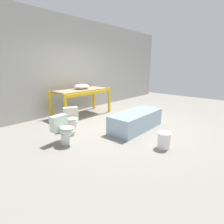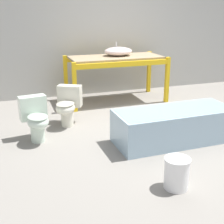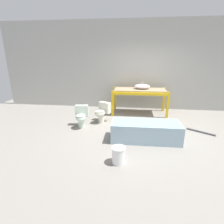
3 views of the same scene
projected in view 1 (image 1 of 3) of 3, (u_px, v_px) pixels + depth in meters
ground_plane at (120, 124)px, 4.97m from camera, size 12.00×12.00×0.00m
warehouse_wall_rear at (70, 66)px, 6.01m from camera, size 10.80×0.08×3.20m
shelving_rack at (81, 93)px, 5.71m from camera, size 1.86×0.88×0.87m
sink_basin at (82, 86)px, 5.75m from camera, size 0.54×0.42×0.25m
bathtub_main at (136, 119)px, 4.55m from camera, size 1.63×0.68×0.45m
toilet_near at (72, 119)px, 4.33m from camera, size 0.52×0.59×0.60m
toilet_far at (64, 129)px, 3.67m from camera, size 0.39×0.54×0.60m
bucket_white at (164, 140)px, 3.50m from camera, size 0.27×0.27×0.33m
loose_pipe at (146, 113)px, 6.09m from camera, size 0.63×0.44×0.04m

